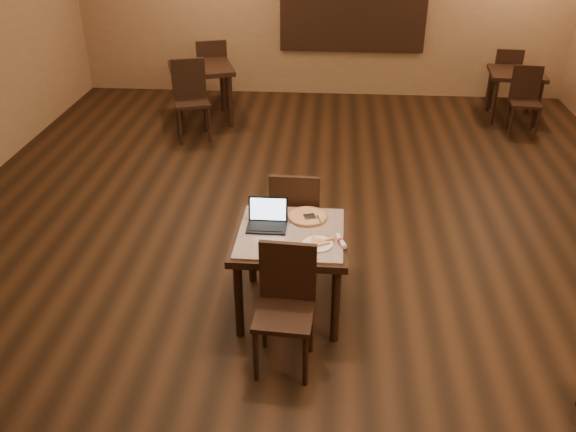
# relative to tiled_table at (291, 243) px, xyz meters

# --- Properties ---
(ground) EXTENTS (10.00, 10.00, 0.00)m
(ground) POSITION_rel_tiled_table_xyz_m (0.07, 0.98, -0.66)
(ground) COLOR black
(ground) RESTS_ON ground
(wall_back) EXTENTS (8.00, 0.02, 3.00)m
(wall_back) POSITION_rel_tiled_table_xyz_m (0.07, 5.98, 0.84)
(wall_back) COLOR #916D4A
(wall_back) RESTS_ON ground
(tiled_table) EXTENTS (0.93, 0.93, 0.76)m
(tiled_table) POSITION_rel_tiled_table_xyz_m (0.00, 0.00, 0.00)
(tiled_table) COLOR black
(tiled_table) RESTS_ON ground
(chair_main_near) EXTENTS (0.45, 0.45, 0.98)m
(chair_main_near) POSITION_rel_tiled_table_xyz_m (0.01, -0.61, -0.11)
(chair_main_near) COLOR black
(chair_main_near) RESTS_ON ground
(chair_main_far) EXTENTS (0.45, 0.45, 1.02)m
(chair_main_far) POSITION_rel_tiled_table_xyz_m (-0.00, 0.61, -0.09)
(chair_main_far) COLOR black
(chair_main_far) RESTS_ON ground
(laptop) EXTENTS (0.32, 0.25, 0.22)m
(laptop) POSITION_rel_tiled_table_xyz_m (-0.20, 0.10, 0.16)
(laptop) COLOR black
(laptop) RESTS_ON tiled_table
(plate) EXTENTS (0.24, 0.24, 0.01)m
(plate) POSITION_rel_tiled_table_xyz_m (0.22, -0.18, 0.11)
(plate) COLOR white
(plate) RESTS_ON tiled_table
(pizza_slice) EXTENTS (0.27, 0.27, 0.02)m
(pizza_slice) POSITION_rel_tiled_table_xyz_m (0.22, -0.18, 0.13)
(pizza_slice) COLOR beige
(pizza_slice) RESTS_ON plate
(pizza_pan) EXTENTS (0.34, 0.34, 0.01)m
(pizza_pan) POSITION_rel_tiled_table_xyz_m (0.12, 0.24, 0.11)
(pizza_pan) COLOR silver
(pizza_pan) RESTS_ON tiled_table
(pizza_whole) EXTENTS (0.32, 0.32, 0.02)m
(pizza_whole) POSITION_rel_tiled_table_xyz_m (0.12, 0.24, 0.12)
(pizza_whole) COLOR beige
(pizza_whole) RESTS_ON pizza_pan
(spatula) EXTENTS (0.16, 0.25, 0.01)m
(spatula) POSITION_rel_tiled_table_xyz_m (0.14, 0.22, 0.13)
(spatula) COLOR silver
(spatula) RESTS_ON pizza_whole
(napkin_roll) EXTENTS (0.10, 0.19, 0.04)m
(napkin_roll) POSITION_rel_tiled_table_xyz_m (0.40, -0.14, 0.12)
(napkin_roll) COLOR white
(napkin_roll) RESTS_ON tiled_table
(other_table_a) EXTENTS (0.85, 0.85, 0.73)m
(other_table_a) POSITION_rel_tiled_table_xyz_m (3.01, 4.94, -0.05)
(other_table_a) COLOR black
(other_table_a) RESTS_ON ground
(other_table_a_chair_near) EXTENTS (0.45, 0.45, 0.94)m
(other_table_a_chair_near) POSITION_rel_tiled_table_xyz_m (3.02, 4.39, -0.13)
(other_table_a_chair_near) COLOR black
(other_table_a_chair_near) RESTS_ON ground
(other_table_a_chair_far) EXTENTS (0.45, 0.45, 0.94)m
(other_table_a_chair_far) POSITION_rel_tiled_table_xyz_m (3.00, 5.49, -0.13)
(other_table_a_chair_far) COLOR black
(other_table_a_chair_far) RESTS_ON ground
(other_table_b) EXTENTS (1.13, 1.13, 0.83)m
(other_table_b) POSITION_rel_tiled_table_xyz_m (-1.64, 4.51, 0.03)
(other_table_b) COLOR black
(other_table_b) RESTS_ON ground
(other_table_b_chair_near) EXTENTS (0.59, 0.59, 1.08)m
(other_table_b_chair_near) POSITION_rel_tiled_table_xyz_m (-1.67, 3.88, -0.05)
(other_table_b_chair_near) COLOR black
(other_table_b_chair_near) RESTS_ON ground
(other_table_b_chair_far) EXTENTS (0.59, 0.59, 1.08)m
(other_table_b_chair_far) POSITION_rel_tiled_table_xyz_m (-1.61, 5.15, -0.05)
(other_table_b_chair_far) COLOR black
(other_table_b_chair_far) RESTS_ON ground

